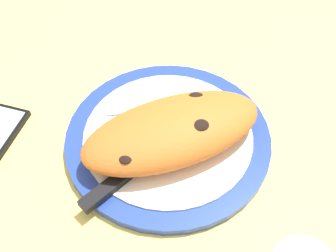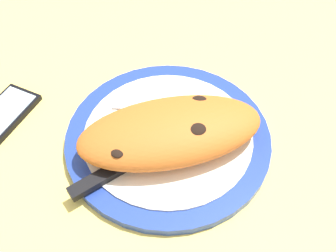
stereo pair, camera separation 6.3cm
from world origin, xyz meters
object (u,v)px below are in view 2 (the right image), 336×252
knife (121,167)px  smartphone (5,113)px  fork (149,105)px  calzone (171,131)px  plate (168,138)px

knife → smartphone: knife is taller
fork → smartphone: (23.61, -4.15, -1.40)cm
calzone → fork: calzone is taller
knife → smartphone: bearing=-41.4°
calzone → fork: (1.94, -8.21, -2.74)cm
plate → calzone: calzone is taller
smartphone → fork: bearing=170.0°
calzone → knife: bearing=20.7°
fork → smartphone: 24.01cm
plate → smartphone: bearing=-22.4°
fork → smartphone: bearing=-10.0°
plate → calzone: (-0.11, 1.86, 3.86)cm
knife → smartphone: 23.38cm
plate → fork: fork is taller
plate → knife: bearing=31.7°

